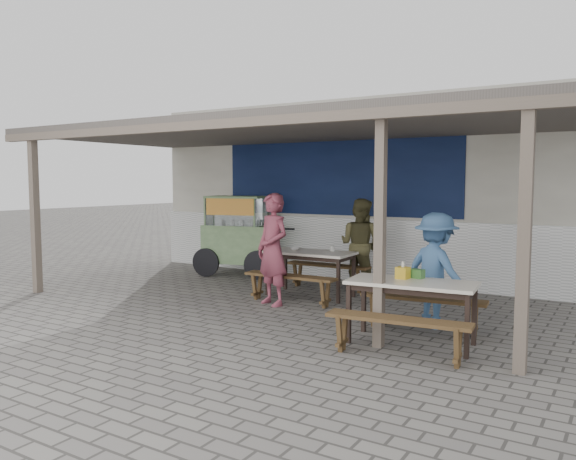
% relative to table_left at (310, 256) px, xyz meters
% --- Properties ---
extents(ground, '(60.00, 60.00, 0.00)m').
position_rel_table_left_xyz_m(ground, '(-0.25, -1.20, -0.67)').
color(ground, '#67635D').
rests_on(ground, ground).
extents(back_wall, '(9.00, 1.28, 3.50)m').
position_rel_table_left_xyz_m(back_wall, '(-0.25, 2.38, 1.05)').
color(back_wall, beige).
rests_on(back_wall, ground).
extents(warung_roof, '(9.00, 4.21, 2.81)m').
position_rel_table_left_xyz_m(warung_roof, '(-0.24, -0.30, 2.04)').
color(warung_roof, '#4E4943').
rests_on(warung_roof, ground).
extents(table_left, '(1.45, 0.74, 0.75)m').
position_rel_table_left_xyz_m(table_left, '(0.00, 0.00, 0.00)').
color(table_left, beige).
rests_on(table_left, ground).
extents(bench_left_street, '(1.54, 0.31, 0.45)m').
position_rel_table_left_xyz_m(bench_left_street, '(0.01, -0.67, -0.33)').
color(bench_left_street, brown).
rests_on(bench_left_street, ground).
extents(bench_left_wall, '(1.54, 0.31, 0.45)m').
position_rel_table_left_xyz_m(bench_left_wall, '(-0.01, 0.67, -0.33)').
color(bench_left_wall, brown).
rests_on(bench_left_wall, ground).
extents(table_right, '(1.53, 0.82, 0.75)m').
position_rel_table_left_xyz_m(table_right, '(2.38, -1.80, -0.00)').
color(table_right, beige).
rests_on(table_right, ground).
extents(bench_right_street, '(1.59, 0.44, 0.45)m').
position_rel_table_left_xyz_m(bench_right_street, '(2.44, -2.41, -0.33)').
color(bench_right_street, brown).
rests_on(bench_right_street, ground).
extents(bench_right_wall, '(1.59, 0.44, 0.45)m').
position_rel_table_left_xyz_m(bench_right_wall, '(2.32, -1.19, -0.33)').
color(bench_right_wall, brown).
rests_on(bench_right_wall, ground).
extents(vendor_cart, '(1.91, 1.08, 1.61)m').
position_rel_table_left_xyz_m(vendor_cart, '(-2.26, 1.03, 0.20)').
color(vendor_cart, '#80A06A').
rests_on(vendor_cart, ground).
extents(patron_street_side, '(0.73, 0.60, 1.73)m').
position_rel_table_left_xyz_m(patron_street_side, '(-0.16, -0.89, 0.19)').
color(patron_street_side, brown).
rests_on(patron_street_side, ground).
extents(patron_wall_side, '(0.83, 0.68, 1.61)m').
position_rel_table_left_xyz_m(patron_wall_side, '(0.48, 0.92, 0.13)').
color(patron_wall_side, brown).
rests_on(patron_wall_side, ground).
extents(patron_right_table, '(1.12, 0.93, 1.51)m').
position_rel_table_left_xyz_m(patron_right_table, '(2.39, -0.90, 0.08)').
color(patron_right_table, '#406898').
rests_on(patron_right_table, ground).
extents(tissue_box, '(0.16, 0.16, 0.14)m').
position_rel_table_left_xyz_m(tissue_box, '(2.23, -1.70, 0.15)').
color(tissue_box, gold).
rests_on(tissue_box, table_right).
extents(donation_box, '(0.18, 0.14, 0.11)m').
position_rel_table_left_xyz_m(donation_box, '(2.36, -1.57, 0.13)').
color(donation_box, '#3A7232').
rests_on(donation_box, table_right).
extents(condiment_jar, '(0.08, 0.08, 0.09)m').
position_rel_table_left_xyz_m(condiment_jar, '(0.29, 0.23, 0.12)').
color(condiment_jar, beige).
rests_on(condiment_jar, table_left).
extents(condiment_bowl, '(0.22, 0.22, 0.04)m').
position_rel_table_left_xyz_m(condiment_bowl, '(-0.34, 0.08, 0.10)').
color(condiment_bowl, silver).
rests_on(condiment_bowl, table_left).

